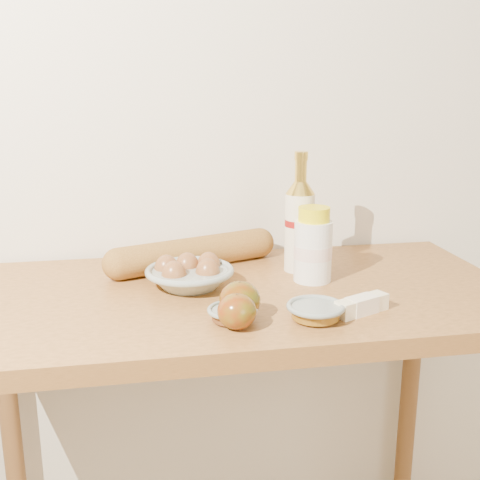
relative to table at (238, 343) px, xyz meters
The scene contains 11 objects.
back_wall 0.62m from the table, 90.00° to the left, with size 3.50×0.02×2.60m, color silver.
table is the anchor object (origin of this frame).
bourbon_bottle 0.31m from the table, 34.08° to the left, with size 0.09×0.09×0.28m.
cream_bottle 0.27m from the table, 11.20° to the left, with size 0.11×0.11×0.17m.
egg_bowl 0.19m from the table, 157.14° to the left, with size 0.20×0.20×0.07m.
baguette 0.25m from the table, 113.15° to the left, with size 0.45×0.22×0.07m.
apple_redgreen_front 0.26m from the table, 100.40° to the right, with size 0.09×0.09×0.07m.
apple_redgreen_right 0.22m from the table, 98.44° to the right, with size 0.10×0.10×0.07m.
sugar_bowl 0.22m from the table, 103.29° to the right, with size 0.11×0.11×0.03m.
syrup_bowl 0.26m from the table, 58.31° to the right, with size 0.12×0.12×0.03m.
butter_stick 0.31m from the table, 38.87° to the right, with size 0.12×0.08×0.03m.
Camera 1 is at (-0.21, -0.02, 1.34)m, focal length 45.00 mm.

